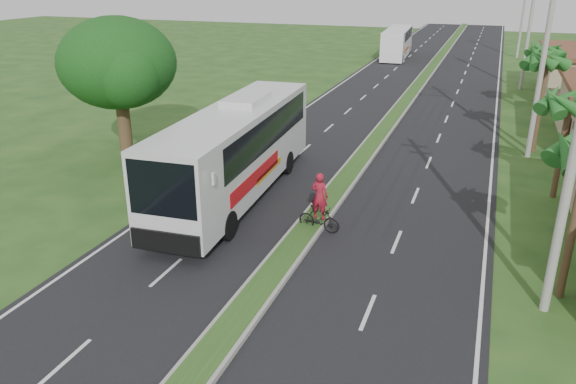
% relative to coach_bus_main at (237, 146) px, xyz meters
% --- Properties ---
extents(ground, '(180.00, 180.00, 0.00)m').
position_rel_coach_bus_main_xyz_m(ground, '(4.13, -7.27, -2.38)').
color(ground, '#204619').
rests_on(ground, ground).
extents(road_asphalt, '(14.00, 160.00, 0.02)m').
position_rel_coach_bus_main_xyz_m(road_asphalt, '(4.13, 12.73, -2.37)').
color(road_asphalt, black).
rests_on(road_asphalt, ground).
extents(median_strip, '(1.20, 160.00, 0.18)m').
position_rel_coach_bus_main_xyz_m(median_strip, '(4.13, 12.73, -2.28)').
color(median_strip, gray).
rests_on(median_strip, ground).
extents(lane_edge_left, '(0.12, 160.00, 0.01)m').
position_rel_coach_bus_main_xyz_m(lane_edge_left, '(-2.57, 12.73, -2.38)').
color(lane_edge_left, silver).
rests_on(lane_edge_left, ground).
extents(lane_edge_right, '(0.12, 160.00, 0.01)m').
position_rel_coach_bus_main_xyz_m(lane_edge_right, '(10.83, 12.73, -2.38)').
color(lane_edge_right, silver).
rests_on(lane_edge_right, ground).
extents(palm_verge_b, '(2.40, 2.40, 5.05)m').
position_rel_coach_bus_main_xyz_m(palm_verge_b, '(13.53, 4.73, 1.98)').
color(palm_verge_b, '#473321').
rests_on(palm_verge_b, ground).
extents(palm_verge_c, '(2.40, 2.40, 5.85)m').
position_rel_coach_bus_main_xyz_m(palm_verge_c, '(12.93, 11.73, 2.74)').
color(palm_verge_c, '#473321').
rests_on(palm_verge_c, ground).
extents(palm_verge_d, '(2.40, 2.40, 5.25)m').
position_rel_coach_bus_main_xyz_m(palm_verge_d, '(13.43, 20.73, 2.17)').
color(palm_verge_d, '#473321').
rests_on(palm_verge_d, ground).
extents(shade_tree, '(6.30, 6.00, 7.54)m').
position_rel_coach_bus_main_xyz_m(shade_tree, '(-7.98, 2.74, 2.65)').
color(shade_tree, '#473321').
rests_on(shade_tree, ground).
extents(utility_pole_b, '(3.20, 0.28, 12.00)m').
position_rel_coach_bus_main_xyz_m(utility_pole_b, '(12.60, 10.73, 3.88)').
color(utility_pole_b, gray).
rests_on(utility_pole_b, ground).
extents(utility_pole_c, '(1.60, 0.28, 11.00)m').
position_rel_coach_bus_main_xyz_m(utility_pole_c, '(12.63, 30.73, 3.29)').
color(utility_pole_c, gray).
rests_on(utility_pole_c, ground).
extents(utility_pole_d, '(1.60, 0.28, 10.50)m').
position_rel_coach_bus_main_xyz_m(utility_pole_d, '(12.63, 50.73, 3.04)').
color(utility_pole_d, gray).
rests_on(utility_pole_d, ground).
extents(coach_bus_main, '(3.54, 13.52, 4.33)m').
position_rel_coach_bus_main_xyz_m(coach_bus_main, '(0.00, 0.00, 0.00)').
color(coach_bus_main, silver).
rests_on(coach_bus_main, ground).
extents(coach_bus_far, '(3.10, 11.36, 3.27)m').
position_rel_coach_bus_main_xyz_m(coach_bus_far, '(-0.77, 46.14, -0.52)').
color(coach_bus_far, white).
rests_on(coach_bus_far, ground).
extents(motorcyclist, '(1.78, 0.69, 2.44)m').
position_rel_coach_bus_main_xyz_m(motorcyclist, '(4.56, -2.35, -1.47)').
color(motorcyclist, black).
rests_on(motorcyclist, ground).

